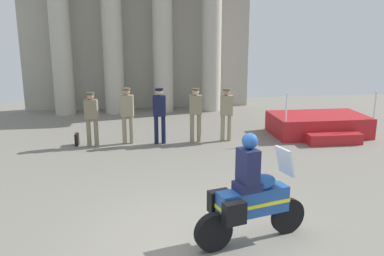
{
  "coord_description": "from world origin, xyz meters",
  "views": [
    {
      "loc": [
        -0.94,
        -6.33,
        3.54
      ],
      "look_at": [
        0.3,
        3.0,
        1.22
      ],
      "focal_mm": 38.88,
      "sensor_mm": 36.0,
      "label": 1
    }
  ],
  "objects_px": {
    "officer_in_row_2": "(160,111)",
    "officer_in_row_4": "(226,110)",
    "reviewing_stand": "(319,125)",
    "briefcase_on_ground": "(77,139)",
    "officer_in_row_3": "(196,111)",
    "officer_in_row_0": "(91,115)",
    "motorcycle_with_rider": "(249,198)",
    "officer_in_row_1": "(127,111)"
  },
  "relations": [
    {
      "from": "officer_in_row_3",
      "to": "motorcycle_with_rider",
      "type": "bearing_deg",
      "value": 97.25
    },
    {
      "from": "officer_in_row_4",
      "to": "motorcycle_with_rider",
      "type": "xyz_separation_m",
      "value": [
        -0.97,
        -6.28,
        -0.19
      ]
    },
    {
      "from": "reviewing_stand",
      "to": "briefcase_on_ground",
      "type": "relative_size",
      "value": 8.49
    },
    {
      "from": "officer_in_row_4",
      "to": "motorcycle_with_rider",
      "type": "bearing_deg",
      "value": 88.42
    },
    {
      "from": "reviewing_stand",
      "to": "officer_in_row_1",
      "type": "xyz_separation_m",
      "value": [
        -6.27,
        -0.19,
        0.69
      ]
    },
    {
      "from": "officer_in_row_1",
      "to": "motorcycle_with_rider",
      "type": "xyz_separation_m",
      "value": [
        2.09,
        -6.37,
        -0.22
      ]
    },
    {
      "from": "motorcycle_with_rider",
      "to": "officer_in_row_1",
      "type": "bearing_deg",
      "value": 91.86
    },
    {
      "from": "officer_in_row_4",
      "to": "motorcycle_with_rider",
      "type": "height_order",
      "value": "motorcycle_with_rider"
    },
    {
      "from": "reviewing_stand",
      "to": "officer_in_row_0",
      "type": "distance_m",
      "value": 7.36
    },
    {
      "from": "officer_in_row_1",
      "to": "officer_in_row_3",
      "type": "distance_m",
      "value": 2.09
    },
    {
      "from": "officer_in_row_0",
      "to": "motorcycle_with_rider",
      "type": "relative_size",
      "value": 0.8
    },
    {
      "from": "officer_in_row_2",
      "to": "officer_in_row_0",
      "type": "bearing_deg",
      "value": 7.14
    },
    {
      "from": "officer_in_row_2",
      "to": "officer_in_row_3",
      "type": "xyz_separation_m",
      "value": [
        1.11,
        0.03,
        -0.01
      ]
    },
    {
      "from": "officer_in_row_0",
      "to": "briefcase_on_ground",
      "type": "bearing_deg",
      "value": -9.73
    },
    {
      "from": "officer_in_row_1",
      "to": "briefcase_on_ground",
      "type": "bearing_deg",
      "value": 7.21
    },
    {
      "from": "officer_in_row_2",
      "to": "officer_in_row_4",
      "type": "relative_size",
      "value": 1.03
    },
    {
      "from": "motorcycle_with_rider",
      "to": "officer_in_row_0",
      "type": "bearing_deg",
      "value": 100.51
    },
    {
      "from": "officer_in_row_0",
      "to": "officer_in_row_1",
      "type": "bearing_deg",
      "value": -164.7
    },
    {
      "from": "officer_in_row_1",
      "to": "motorcycle_with_rider",
      "type": "relative_size",
      "value": 0.85
    },
    {
      "from": "officer_in_row_3",
      "to": "officer_in_row_4",
      "type": "distance_m",
      "value": 0.98
    },
    {
      "from": "officer_in_row_1",
      "to": "officer_in_row_2",
      "type": "bearing_deg",
      "value": 178.3
    },
    {
      "from": "briefcase_on_ground",
      "to": "officer_in_row_0",
      "type": "bearing_deg",
      "value": -16.9
    },
    {
      "from": "officer_in_row_0",
      "to": "officer_in_row_2",
      "type": "relative_size",
      "value": 0.95
    },
    {
      "from": "officer_in_row_0",
      "to": "officer_in_row_3",
      "type": "height_order",
      "value": "officer_in_row_3"
    },
    {
      "from": "officer_in_row_2",
      "to": "motorcycle_with_rider",
      "type": "xyz_separation_m",
      "value": [
        1.12,
        -6.22,
        -0.22
      ]
    },
    {
      "from": "reviewing_stand",
      "to": "officer_in_row_2",
      "type": "height_order",
      "value": "officer_in_row_2"
    },
    {
      "from": "officer_in_row_3",
      "to": "officer_in_row_4",
      "type": "bearing_deg",
      "value": -171.26
    },
    {
      "from": "officer_in_row_2",
      "to": "motorcycle_with_rider",
      "type": "relative_size",
      "value": 0.84
    },
    {
      "from": "reviewing_stand",
      "to": "officer_in_row_1",
      "type": "relative_size",
      "value": 1.77
    },
    {
      "from": "reviewing_stand",
      "to": "officer_in_row_2",
      "type": "bearing_deg",
      "value": -176.28
    },
    {
      "from": "officer_in_row_0",
      "to": "motorcycle_with_rider",
      "type": "bearing_deg",
      "value": 123.98
    },
    {
      "from": "officer_in_row_1",
      "to": "motorcycle_with_rider",
      "type": "bearing_deg",
      "value": 115.33
    },
    {
      "from": "officer_in_row_3",
      "to": "briefcase_on_ground",
      "type": "bearing_deg",
      "value": 5.23
    },
    {
      "from": "briefcase_on_ground",
      "to": "officer_in_row_3",
      "type": "bearing_deg",
      "value": -1.95
    },
    {
      "from": "reviewing_stand",
      "to": "briefcase_on_ground",
      "type": "bearing_deg",
      "value": -178.58
    },
    {
      "from": "motorcycle_with_rider",
      "to": "briefcase_on_ground",
      "type": "distance_m",
      "value": 7.36
    },
    {
      "from": "officer_in_row_1",
      "to": "officer_in_row_4",
      "type": "height_order",
      "value": "officer_in_row_1"
    },
    {
      "from": "officer_in_row_4",
      "to": "briefcase_on_ground",
      "type": "bearing_deg",
      "value": 5.97
    },
    {
      "from": "officer_in_row_0",
      "to": "officer_in_row_3",
      "type": "bearing_deg",
      "value": -172.35
    },
    {
      "from": "officer_in_row_1",
      "to": "briefcase_on_ground",
      "type": "height_order",
      "value": "officer_in_row_1"
    },
    {
      "from": "officer_in_row_1",
      "to": "officer_in_row_2",
      "type": "height_order",
      "value": "officer_in_row_1"
    },
    {
      "from": "officer_in_row_1",
      "to": "officer_in_row_4",
      "type": "bearing_deg",
      "value": -174.66
    }
  ]
}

